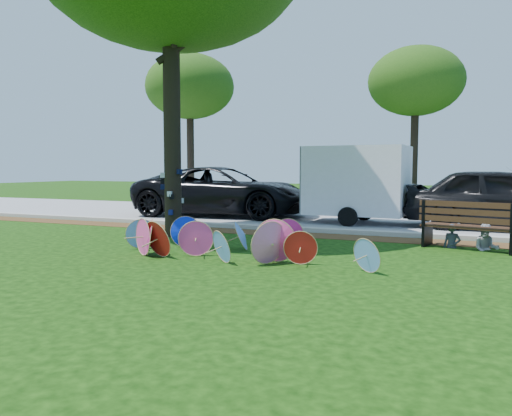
# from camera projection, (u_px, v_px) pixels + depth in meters

# --- Properties ---
(ground) EXTENTS (90.00, 90.00, 0.00)m
(ground) POSITION_uv_depth(u_px,v_px,m) (191.00, 262.00, 9.46)
(ground) COLOR black
(ground) RESTS_ON ground
(mulch_strip) EXTENTS (90.00, 1.00, 0.01)m
(mulch_strip) POSITION_uv_depth(u_px,v_px,m) (275.00, 233.00, 13.59)
(mulch_strip) COLOR #472D16
(mulch_strip) RESTS_ON ground
(curb) EXTENTS (90.00, 0.30, 0.12)m
(curb) POSITION_uv_depth(u_px,v_px,m) (283.00, 228.00, 14.23)
(curb) COLOR #B7B5AD
(curb) RESTS_ON ground
(street) EXTENTS (90.00, 8.00, 0.01)m
(street) POSITION_uv_depth(u_px,v_px,m) (322.00, 217.00, 18.04)
(street) COLOR gray
(street) RESTS_ON ground
(parasol_pile) EXTENTS (5.74, 2.19, 0.85)m
(parasol_pile) POSITION_uv_depth(u_px,v_px,m) (217.00, 239.00, 10.00)
(parasol_pile) COLOR #EA3F90
(parasol_pile) RESTS_ON ground
(black_van) EXTENTS (6.78, 3.62, 1.81)m
(black_van) POSITION_uv_depth(u_px,v_px,m) (223.00, 192.00, 18.42)
(black_van) COLOR black
(black_van) RESTS_ON ground
(dark_pickup) EXTENTS (5.45, 2.53, 1.80)m
(dark_pickup) POSITION_uv_depth(u_px,v_px,m) (502.00, 199.00, 14.27)
(dark_pickup) COLOR black
(dark_pickup) RESTS_ON ground
(cargo_trailer) EXTENTS (3.21, 2.15, 2.76)m
(cargo_trailer) POSITION_uv_depth(u_px,v_px,m) (357.00, 180.00, 15.93)
(cargo_trailer) COLOR white
(cargo_trailer) RESTS_ON ground
(park_bench) EXTENTS (2.14, 1.24, 1.05)m
(park_bench) POSITION_uv_depth(u_px,v_px,m) (470.00, 225.00, 10.93)
(park_bench) COLOR black
(park_bench) RESTS_ON ground
(person_left) EXTENTS (0.40, 0.29, 1.03)m
(person_left) POSITION_uv_depth(u_px,v_px,m) (452.00, 225.00, 11.11)
(person_left) COLOR #333A46
(person_left) RESTS_ON ground
(person_right) EXTENTS (0.54, 0.42, 1.11)m
(person_right) POSITION_uv_depth(u_px,v_px,m) (487.00, 225.00, 10.83)
(person_right) COLOR #B9BBC3
(person_right) RESTS_ON ground
(bg_trees) EXTENTS (25.13, 7.20, 7.40)m
(bg_trees) POSITION_uv_depth(u_px,v_px,m) (411.00, 76.00, 21.70)
(bg_trees) COLOR black
(bg_trees) RESTS_ON ground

